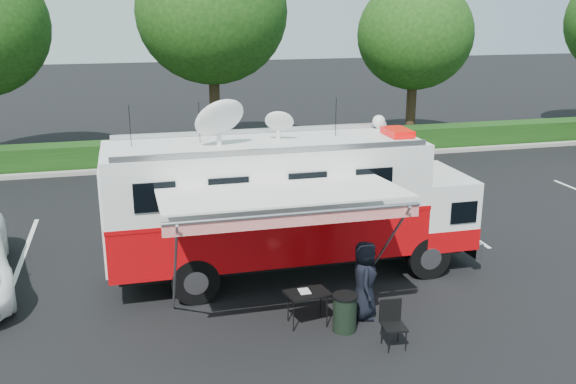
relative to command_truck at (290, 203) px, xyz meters
The scene contains 9 objects.
ground_plane 1.79m from the command_truck, ahead, with size 120.00×120.00×0.00m, color black.
back_border 13.36m from the command_truck, 84.60° to the left, with size 60.00×6.14×8.87m.
stall_lines 3.51m from the command_truck, 98.05° to the left, with size 24.12×5.50×0.01m.
command_truck is the anchor object (origin of this frame).
awning 2.75m from the command_truck, 107.39° to the right, with size 4.74×2.46×2.86m.
person 3.26m from the command_truck, 70.52° to the right, with size 0.81×0.53×1.66m, color black.
folding_table 2.84m from the command_truck, 96.84° to the right, with size 0.94×0.74×0.72m.
folding_chair 4.10m from the command_truck, 74.81° to the right, with size 0.47×0.49×0.90m.
trash_bin 3.34m from the command_truck, 83.56° to the right, with size 0.51×0.51×0.77m.
Camera 1 is at (-3.67, -13.89, 6.28)m, focal length 40.00 mm.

